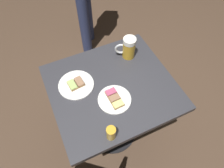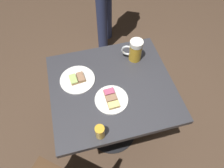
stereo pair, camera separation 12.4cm
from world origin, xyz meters
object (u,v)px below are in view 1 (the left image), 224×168
(plate_near, at_px, (114,99))
(beer_mug, at_px, (128,48))
(plate_far, at_px, (76,84))
(beer_glass_small, at_px, (111,133))

(plate_near, xyz_separation_m, beer_mug, (-0.28, 0.23, 0.07))
(plate_near, bearing_deg, beer_mug, 140.32)
(plate_far, relative_size, beer_glass_small, 2.43)
(plate_near, height_order, plate_far, same)
(plate_far, bearing_deg, beer_glass_small, 8.95)
(beer_glass_small, bearing_deg, plate_near, 150.21)
(beer_mug, distance_m, beer_glass_small, 0.59)
(beer_glass_small, bearing_deg, plate_far, -171.05)
(plate_near, bearing_deg, plate_far, -138.57)
(beer_mug, xyz_separation_m, beer_glass_small, (0.48, -0.35, -0.03))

